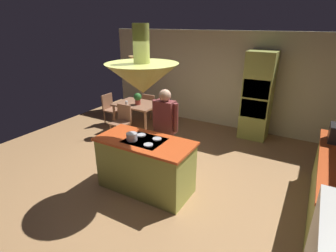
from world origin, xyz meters
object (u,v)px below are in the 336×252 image
Objects in this scene: person_at_island at (165,127)px; chair_by_back_wall at (151,106)px; oven_tower at (258,96)px; chair_facing_island at (122,120)px; kitchen_island at (146,165)px; dining_table at (137,107)px; chair_at_corner at (110,107)px; cup_on_table at (127,103)px; cooking_pot_on_cooktop at (132,137)px; potted_plant_on_table at (138,98)px.

chair_by_back_wall is (-1.70, 2.07, -0.44)m from person_at_island.
oven_tower is 2.45× the size of chair_facing_island.
dining_table is (-1.70, 2.10, 0.18)m from kitchen_island.
chair_facing_island is 1.13m from chair_at_corner.
cup_on_table is 2.66m from cooking_pot_on_cooktop.
cooking_pot_on_cooktop reaches higher than kitchen_island.
oven_tower is 2.90m from chair_by_back_wall.
chair_facing_island is 1.00× the size of chair_at_corner.
chair_facing_island is 2.90× the size of potted_plant_on_table.
person_at_island is (1.70, -1.44, 0.29)m from dining_table.
oven_tower reaches higher than chair_by_back_wall.
cooking_pot_on_cooktop is (-0.16, -0.79, 0.07)m from person_at_island.
person_at_island reaches higher than chair_facing_island.
oven_tower is 3.95m from chair_at_corner.
dining_table is 1.28× the size of chair_facing_island.
kitchen_island is 0.58m from cooking_pot_on_cooktop.
oven_tower is 7.11× the size of potted_plant_on_table.
chair_at_corner is 2.90× the size of potted_plant_on_table.
potted_plant_on_table is (0.07, -0.69, 0.42)m from chair_by_back_wall.
chair_facing_island is 2.28m from cooking_pot_on_cooktop.
cooking_pot_on_cooktop is (1.54, -1.60, 0.51)m from chair_facing_island.
chair_at_corner reaches higher than cup_on_table.
dining_table is 1.28× the size of chair_at_corner.
chair_by_back_wall is 4.83× the size of cooking_pot_on_cooktop.
cooking_pot_on_cooktop is (-0.16, -0.13, 0.54)m from kitchen_island.
person_at_island reaches higher than chair_by_back_wall.
person_at_island reaches higher than chair_at_corner.
cooking_pot_on_cooktop is (-1.26, -3.37, -0.05)m from oven_tower.
kitchen_island is 3.37m from chair_at_corner.
kitchen_island reaches higher than chair_at_corner.
oven_tower is 1.91× the size of dining_table.
oven_tower reaches higher than cup_on_table.
cup_on_table is at bearing -149.67° from potted_plant_on_table.
dining_table is 12.42× the size of cup_on_table.
person_at_island is 5.50× the size of potted_plant_on_table.
kitchen_island is at bearing -51.01° from dining_table.
dining_table is 2.73m from cooking_pot_on_cooktop.
cup_on_table is at bearing 146.84° from person_at_island.
cup_on_table is (-1.88, 1.23, -0.14)m from person_at_island.
kitchen_island is 1.47× the size of dining_table.
kitchen_island reaches higher than chair_by_back_wall.
potted_plant_on_table is at bearing 30.33° from cup_on_table.
chair_at_corner is at bearing 164.78° from cup_on_table.
cooking_pot_on_cooktop is (1.54, -2.23, 0.36)m from dining_table.
chair_by_back_wall is (0.00, 1.27, 0.00)m from chair_facing_island.
chair_at_corner is (-2.64, 1.44, -0.44)m from person_at_island.
chair_at_corner is at bearing 34.06° from chair_by_back_wall.
cooking_pot_on_cooktop is at bearing -49.65° from cup_on_table.
potted_plant_on_table is at bearing 96.07° from chair_by_back_wall.
cooking_pot_on_cooktop is (1.54, -2.86, 0.51)m from chair_by_back_wall.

